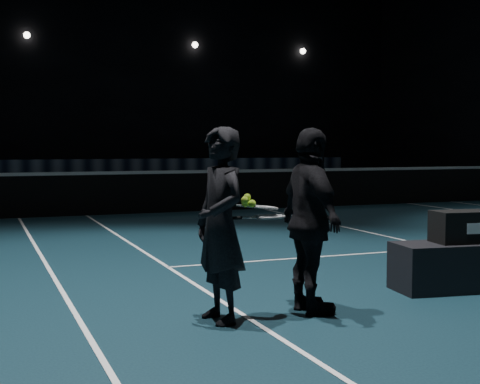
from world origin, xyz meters
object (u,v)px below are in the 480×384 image
Objects in this scene: racket_bag at (472,226)px; racket_lower at (269,217)px; player_a at (220,225)px; player_b at (311,221)px; racket_upper at (262,207)px; tennis_balls at (248,202)px; player_bench at (471,265)px.

racket_bag is 1.21× the size of racket_lower.
player_a is 0.85m from player_b.
racket_upper is 5.67× the size of tennis_balls.
racket_bag is at bearing 0.00° from player_bench.
racket_bag is 1.21× the size of racket_upper.
player_b is 2.45× the size of racket_upper.
player_bench is 13.77× the size of tennis_balls.
player_a reaches higher than racket_lower.
racket_bag is at bearing 5.62° from tennis_balls.
racket_bag is 2.67m from tennis_balls.
racket_bag is 6.88× the size of tennis_balls.
tennis_balls is (-2.63, -0.26, 0.77)m from player_bench.
player_a is (-2.89, -0.26, 0.17)m from racket_bag.
player_bench is 2.43× the size of racket_lower.
racket_lower reaches higher than player_bench.
player_b is (-2.04, -0.28, 0.17)m from racket_bag.
player_b is at bearing -2.05° from tennis_balls.
racket_lower is (-2.44, -0.27, 0.64)m from player_bench.
tennis_balls is (-2.63, -0.26, 0.36)m from racket_bag.
player_bench is at bearing 7.87° from racket_lower.
racket_lower is at bearing -166.08° from racket_bag.
racket_lower is at bearing -42.66° from racket_upper.
player_b is at bearing -164.55° from racket_bag.
player_bench is 0.41m from racket_bag.
tennis_balls reaches higher than racket_upper.
player_b is 13.86× the size of tennis_balls.
tennis_balls reaches higher than racket_lower.
player_a is 2.45× the size of racket_lower.
player_b reaches higher than player_bench.
player_a and player_b have the same top height.
player_bench is at bearing 0.00° from racket_bag.
player_a is 0.32m from tennis_balls.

